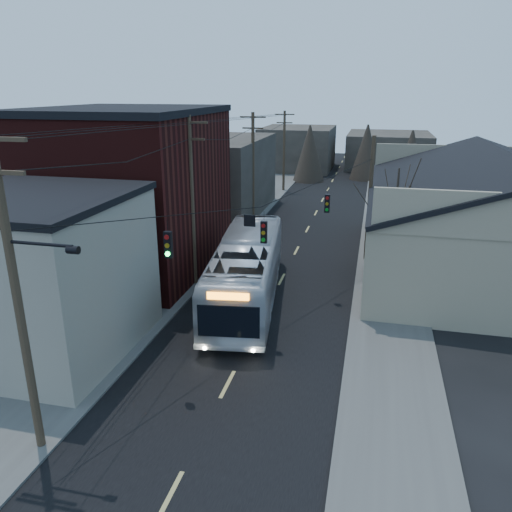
{
  "coord_description": "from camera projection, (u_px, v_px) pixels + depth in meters",
  "views": [
    {
      "loc": [
        5.15,
        -8.73,
        11.4
      ],
      "look_at": [
        -0.58,
        15.47,
        3.0
      ],
      "focal_mm": 35.0,
      "sensor_mm": 36.0,
      "label": 1
    }
  ],
  "objects": [
    {
      "name": "bare_tree",
      "position": [
        394.0,
        231.0,
        28.69
      ],
      "size": [
        0.4,
        0.4,
        7.2
      ],
      "primitive_type": "cone",
      "color": "black",
      "rests_on": "ground"
    },
    {
      "name": "bus",
      "position": [
        247.0,
        270.0,
        27.54
      ],
      "size": [
        4.83,
        13.6,
        3.71
      ],
      "primitive_type": "imported",
      "rotation": [
        0.0,
        0.0,
        3.27
      ],
      "color": "#B5BAC2",
      "rests_on": "ground"
    },
    {
      "name": "warehouse",
      "position": [
        494.0,
        230.0,
        32.17
      ],
      "size": [
        16.16,
        20.6,
        7.73
      ],
      "color": "gray",
      "rests_on": "ground"
    },
    {
      "name": "building_clapboard",
      "position": [
        37.0,
        277.0,
        21.97
      ],
      "size": [
        8.0,
        8.0,
        7.0
      ],
      "primitive_type": "cube",
      "color": "gray",
      "rests_on": "ground"
    },
    {
      "name": "road_surface",
      "position": [
        304.0,
        236.0,
        40.48
      ],
      "size": [
        9.0,
        110.0,
        0.02
      ],
      "primitive_type": "cube",
      "color": "black",
      "rests_on": "ground"
    },
    {
      "name": "parked_car",
      "position": [
        244.0,
        235.0,
        38.64
      ],
      "size": [
        1.4,
        3.76,
        1.23
      ],
      "primitive_type": "imported",
      "rotation": [
        0.0,
        0.0,
        0.03
      ],
      "color": "#B4B7BC",
      "rests_on": "ground"
    },
    {
      "name": "building_far_left",
      "position": [
        298.0,
        148.0,
        73.1
      ],
      "size": [
        10.0,
        12.0,
        6.0
      ],
      "primitive_type": "cube",
      "color": "#2E2A25",
      "rests_on": "ground"
    },
    {
      "name": "building_brick",
      "position": [
        129.0,
        193.0,
        31.85
      ],
      "size": [
        10.0,
        12.0,
        10.0
      ],
      "primitive_type": "cube",
      "color": "black",
      "rests_on": "ground"
    },
    {
      "name": "sidewalk_left",
      "position": [
        227.0,
        230.0,
        41.88
      ],
      "size": [
        4.0,
        110.0,
        0.12
      ],
      "primitive_type": "cube",
      "color": "#474744",
      "rests_on": "ground"
    },
    {
      "name": "utility_lines",
      "position": [
        249.0,
        187.0,
        34.18
      ],
      "size": [
        11.24,
        45.28,
        10.5
      ],
      "color": "#382B1E",
      "rests_on": "ground"
    },
    {
      "name": "building_left_far",
      "position": [
        214.0,
        176.0,
        46.97
      ],
      "size": [
        9.0,
        14.0,
        7.0
      ],
      "primitive_type": "cube",
      "color": "#2E2A25",
      "rests_on": "ground"
    },
    {
      "name": "sidewalk_right",
      "position": [
        387.0,
        240.0,
        39.05
      ],
      "size": [
        4.0,
        110.0,
        0.12
      ],
      "primitive_type": "cube",
      "color": "#474744",
      "rests_on": "ground"
    },
    {
      "name": "building_far_right",
      "position": [
        388.0,
        150.0,
        75.03
      ],
      "size": [
        12.0,
        14.0,
        5.0
      ],
      "primitive_type": "cube",
      "color": "#2E2A25",
      "rests_on": "ground"
    }
  ]
}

